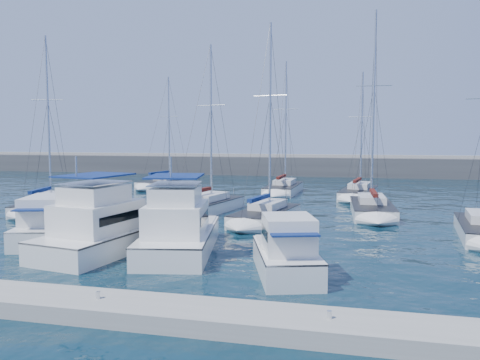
% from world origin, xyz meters
% --- Properties ---
extents(ground, '(220.00, 220.00, 0.00)m').
position_xyz_m(ground, '(0.00, 0.00, 0.00)').
color(ground, black).
rests_on(ground, ground).
extents(breakwater, '(160.00, 6.00, 4.45)m').
position_xyz_m(breakwater, '(0.00, 52.00, 1.05)').
color(breakwater, '#424244').
rests_on(breakwater, ground).
extents(dock, '(40.00, 2.20, 0.60)m').
position_xyz_m(dock, '(0.00, -11.00, 0.30)').
color(dock, gray).
rests_on(dock, ground).
extents(dock_cleat_centre, '(0.16, 0.16, 0.25)m').
position_xyz_m(dock_cleat_centre, '(0.00, -11.00, 0.72)').
color(dock_cleat_centre, silver).
rests_on(dock_cleat_centre, dock).
extents(dock_cleat_near_stbd, '(0.16, 0.16, 0.25)m').
position_xyz_m(dock_cleat_near_stbd, '(8.00, -11.00, 0.72)').
color(dock_cleat_near_stbd, silver).
rests_on(dock_cleat_near_stbd, dock).
extents(motor_yacht_port_outer, '(4.62, 7.85, 3.20)m').
position_xyz_m(motor_yacht_port_outer, '(-9.03, -0.85, 0.94)').
color(motor_yacht_port_outer, white).
rests_on(motor_yacht_port_outer, ground).
extents(motor_yacht_port_inner, '(5.28, 9.99, 4.69)m').
position_xyz_m(motor_yacht_port_inner, '(-4.42, -2.36, 1.13)').
color(motor_yacht_port_inner, silver).
rests_on(motor_yacht_port_inner, ground).
extents(motor_yacht_stbd_inner, '(5.10, 9.30, 4.69)m').
position_xyz_m(motor_yacht_stbd_inner, '(-0.37, -1.96, 1.13)').
color(motor_yacht_stbd_inner, white).
rests_on(motor_yacht_stbd_inner, ground).
extents(motor_yacht_stbd_outer, '(4.05, 6.15, 3.20)m').
position_xyz_m(motor_yacht_stbd_outer, '(5.83, -4.75, 0.94)').
color(motor_yacht_stbd_outer, white).
rests_on(motor_yacht_stbd_outer, ground).
extents(sailboat_mid_a, '(4.69, 8.45, 15.05)m').
position_xyz_m(sailboat_mid_a, '(-16.20, 8.92, 0.53)').
color(sailboat_mid_a, silver).
rests_on(sailboat_mid_a, ground).
extents(sailboat_mid_b, '(4.79, 9.05, 14.25)m').
position_xyz_m(sailboat_mid_b, '(-3.03, 11.66, 0.51)').
color(sailboat_mid_b, white).
rests_on(sailboat_mid_b, ground).
extents(sailboat_mid_c, '(4.43, 8.29, 14.90)m').
position_xyz_m(sailboat_mid_c, '(2.60, 8.20, 0.53)').
color(sailboat_mid_c, silver).
rests_on(sailboat_mid_c, ground).
extents(sailboat_mid_d, '(3.45, 8.90, 16.72)m').
position_xyz_m(sailboat_mid_d, '(10.38, 13.46, 0.54)').
color(sailboat_mid_d, silver).
rests_on(sailboat_mid_d, ground).
extents(sailboat_back_a, '(4.79, 9.13, 14.08)m').
position_xyz_m(sailboat_back_a, '(-13.74, 29.06, 0.51)').
color(sailboat_back_a, silver).
rests_on(sailboat_back_a, ground).
extents(sailboat_back_b, '(3.58, 9.03, 15.04)m').
position_xyz_m(sailboat_back_b, '(1.42, 26.49, 0.52)').
color(sailboat_back_b, white).
rests_on(sailboat_back_b, ground).
extents(sailboat_back_c, '(4.36, 9.15, 13.32)m').
position_xyz_m(sailboat_back_c, '(9.57, 24.28, 0.50)').
color(sailboat_back_c, silver).
rests_on(sailboat_back_c, ground).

